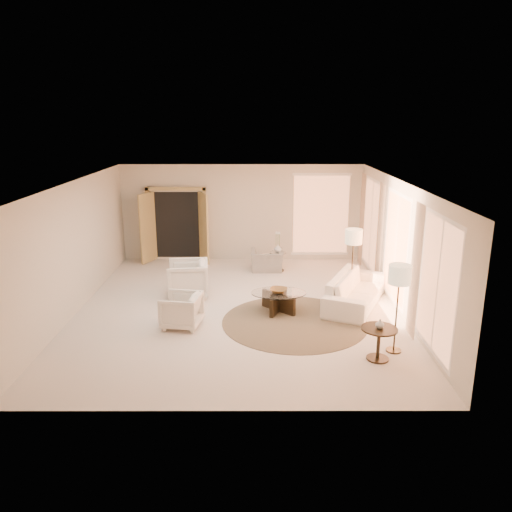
{
  "coord_description": "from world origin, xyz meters",
  "views": [
    {
      "loc": [
        0.38,
        -10.35,
        4.12
      ],
      "look_at": [
        0.4,
        0.4,
        1.1
      ],
      "focal_mm": 35.0,
      "sensor_mm": 36.0,
      "label": 1
    }
  ],
  "objects_px": {
    "sofa": "(356,290)",
    "bowl": "(279,290)",
    "end_table": "(379,338)",
    "side_table": "(278,260)",
    "floor_lamp_near": "(354,240)",
    "floor_lamp_far": "(399,278)",
    "end_vase": "(380,324)",
    "accent_chair": "(267,257)",
    "coffee_table": "(278,299)",
    "armchair_left": "(188,277)",
    "side_vase": "(278,248)",
    "armchair_right": "(181,309)"
  },
  "relations": [
    {
      "from": "armchair_left",
      "to": "side_table",
      "type": "relative_size",
      "value": 1.76
    },
    {
      "from": "floor_lamp_near",
      "to": "side_vase",
      "type": "xyz_separation_m",
      "value": [
        -1.64,
        2.05,
        -0.75
      ]
    },
    {
      "from": "armchair_left",
      "to": "accent_chair",
      "type": "bearing_deg",
      "value": 131.42
    },
    {
      "from": "floor_lamp_near",
      "to": "bowl",
      "type": "bearing_deg",
      "value": -152.44
    },
    {
      "from": "sofa",
      "to": "floor_lamp_far",
      "type": "height_order",
      "value": "floor_lamp_far"
    },
    {
      "from": "armchair_left",
      "to": "side_vase",
      "type": "relative_size",
      "value": 4.27
    },
    {
      "from": "armchair_left",
      "to": "side_vase",
      "type": "bearing_deg",
      "value": 126.68
    },
    {
      "from": "sofa",
      "to": "end_table",
      "type": "distance_m",
      "value": 2.64
    },
    {
      "from": "accent_chair",
      "to": "side_table",
      "type": "bearing_deg",
      "value": 171.8
    },
    {
      "from": "coffee_table",
      "to": "side_table",
      "type": "distance_m",
      "value": 2.97
    },
    {
      "from": "sofa",
      "to": "side_table",
      "type": "relative_size",
      "value": 4.44
    },
    {
      "from": "end_table",
      "to": "bowl",
      "type": "xyz_separation_m",
      "value": [
        -1.64,
        2.24,
        0.08
      ]
    },
    {
      "from": "armchair_right",
      "to": "side_table",
      "type": "distance_m",
      "value": 4.32
    },
    {
      "from": "sofa",
      "to": "end_table",
      "type": "relative_size",
      "value": 3.78
    },
    {
      "from": "side_table",
      "to": "end_vase",
      "type": "distance_m",
      "value": 5.44
    },
    {
      "from": "floor_lamp_near",
      "to": "floor_lamp_far",
      "type": "distance_m",
      "value": 2.86
    },
    {
      "from": "accent_chair",
      "to": "floor_lamp_near",
      "type": "xyz_separation_m",
      "value": [
        1.94,
        -2.1,
        1.01
      ]
    },
    {
      "from": "floor_lamp_far",
      "to": "bowl",
      "type": "relative_size",
      "value": 4.34
    },
    {
      "from": "end_table",
      "to": "floor_lamp_near",
      "type": "bearing_deg",
      "value": 88.03
    },
    {
      "from": "armchair_left",
      "to": "accent_chair",
      "type": "distance_m",
      "value": 2.8
    },
    {
      "from": "accent_chair",
      "to": "side_table",
      "type": "relative_size",
      "value": 1.63
    },
    {
      "from": "coffee_table",
      "to": "armchair_left",
      "type": "bearing_deg",
      "value": 155.22
    },
    {
      "from": "end_vase",
      "to": "end_table",
      "type": "bearing_deg",
      "value": -45.0
    },
    {
      "from": "sofa",
      "to": "bowl",
      "type": "xyz_separation_m",
      "value": [
        -1.76,
        -0.4,
        0.14
      ]
    },
    {
      "from": "end_table",
      "to": "accent_chair",
      "type": "bearing_deg",
      "value": 109.21
    },
    {
      "from": "side_table",
      "to": "floor_lamp_near",
      "type": "height_order",
      "value": "floor_lamp_near"
    },
    {
      "from": "bowl",
      "to": "end_vase",
      "type": "xyz_separation_m",
      "value": [
        1.64,
        -2.24,
        0.19
      ]
    },
    {
      "from": "side_table",
      "to": "end_vase",
      "type": "height_order",
      "value": "end_vase"
    },
    {
      "from": "sofa",
      "to": "side_table",
      "type": "distance_m",
      "value": 3.05
    },
    {
      "from": "bowl",
      "to": "armchair_right",
      "type": "bearing_deg",
      "value": -158.09
    },
    {
      "from": "accent_chair",
      "to": "side_table",
      "type": "height_order",
      "value": "accent_chair"
    },
    {
      "from": "floor_lamp_far",
      "to": "side_vase",
      "type": "bearing_deg",
      "value": 111.2
    },
    {
      "from": "armchair_right",
      "to": "accent_chair",
      "type": "height_order",
      "value": "accent_chair"
    },
    {
      "from": "end_table",
      "to": "coffee_table",
      "type": "bearing_deg",
      "value": 126.25
    },
    {
      "from": "accent_chair",
      "to": "floor_lamp_near",
      "type": "height_order",
      "value": "floor_lamp_near"
    },
    {
      "from": "end_table",
      "to": "end_vase",
      "type": "bearing_deg",
      "value": 135.0
    },
    {
      "from": "floor_lamp_far",
      "to": "end_table",
      "type": "bearing_deg",
      "value": -139.57
    },
    {
      "from": "accent_chair",
      "to": "coffee_table",
      "type": "height_order",
      "value": "accent_chair"
    },
    {
      "from": "sofa",
      "to": "floor_lamp_near",
      "type": "relative_size",
      "value": 1.45
    },
    {
      "from": "floor_lamp_far",
      "to": "end_vase",
      "type": "relative_size",
      "value": 9.96
    },
    {
      "from": "sofa",
      "to": "coffee_table",
      "type": "distance_m",
      "value": 1.81
    },
    {
      "from": "side_vase",
      "to": "armchair_left",
      "type": "bearing_deg",
      "value": -137.79
    },
    {
      "from": "accent_chair",
      "to": "end_vase",
      "type": "xyz_separation_m",
      "value": [
        1.83,
        -5.25,
        0.29
      ]
    },
    {
      "from": "end_table",
      "to": "side_table",
      "type": "distance_m",
      "value": 5.43
    },
    {
      "from": "floor_lamp_near",
      "to": "bowl",
      "type": "xyz_separation_m",
      "value": [
        -1.75,
        -0.91,
        -0.91
      ]
    },
    {
      "from": "floor_lamp_far",
      "to": "bowl",
      "type": "bearing_deg",
      "value": 136.19
    },
    {
      "from": "sofa",
      "to": "end_vase",
      "type": "distance_m",
      "value": 2.66
    },
    {
      "from": "armchair_left",
      "to": "end_vase",
      "type": "height_order",
      "value": "armchair_left"
    },
    {
      "from": "accent_chair",
      "to": "floor_lamp_far",
      "type": "bearing_deg",
      "value": 113.87
    },
    {
      "from": "end_vase",
      "to": "armchair_left",
      "type": "bearing_deg",
      "value": 139.36
    }
  ]
}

